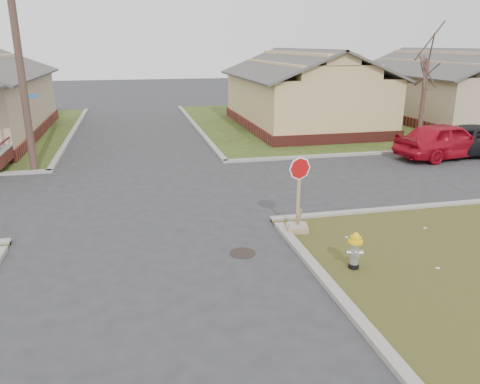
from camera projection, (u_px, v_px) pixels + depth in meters
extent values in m
plane|color=#2C2C2F|center=(151.00, 253.00, 11.51)|extent=(120.00, 120.00, 0.00)
cube|color=#293F16|center=(455.00, 116.00, 32.95)|extent=(37.00, 19.00, 0.05)
cylinder|color=black|center=(243.00, 253.00, 11.52)|extent=(0.64, 0.64, 0.01)
cube|color=maroon|center=(302.00, 122.00, 28.89)|extent=(7.20, 11.20, 0.60)
cube|color=#E0BC83|center=(303.00, 96.00, 28.40)|extent=(7.00, 11.00, 2.60)
cube|color=maroon|center=(444.00, 117.00, 31.05)|extent=(7.20, 11.20, 0.60)
cube|color=#C2A78C|center=(447.00, 92.00, 30.56)|extent=(7.00, 11.00, 2.60)
cylinder|color=#3D2B23|center=(19.00, 56.00, 17.50)|extent=(0.28, 0.28, 9.00)
cylinder|color=#3D2B23|center=(423.00, 102.00, 23.34)|extent=(0.22, 0.22, 4.20)
cylinder|color=black|center=(354.00, 266.00, 10.64)|extent=(0.24, 0.24, 0.11)
cylinder|color=#A8A9AD|center=(355.00, 254.00, 10.55)|extent=(0.20, 0.20, 0.50)
sphere|color=#A8A9AD|center=(355.00, 243.00, 10.48)|extent=(0.20, 0.20, 0.20)
cylinder|color=yellow|center=(356.00, 242.00, 10.46)|extent=(0.32, 0.32, 0.06)
cylinder|color=yellow|center=(356.00, 239.00, 10.44)|extent=(0.24, 0.24, 0.11)
sphere|color=yellow|center=(356.00, 236.00, 10.42)|extent=(0.16, 0.16, 0.16)
cube|color=#A18257|center=(297.00, 228.00, 12.78)|extent=(0.57, 0.57, 0.14)
cube|color=gray|center=(297.00, 225.00, 12.75)|extent=(0.46, 0.46, 0.04)
cube|color=#A18257|center=(298.00, 193.00, 12.48)|extent=(0.08, 0.04, 1.95)
cylinder|color=#B10B0F|center=(300.00, 169.00, 12.23)|extent=(0.52, 0.23, 0.56)
cylinder|color=white|center=(300.00, 168.00, 12.24)|extent=(0.59, 0.26, 0.63)
imported|color=#AD0C1E|center=(446.00, 140.00, 20.89)|extent=(4.97, 2.61, 1.61)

